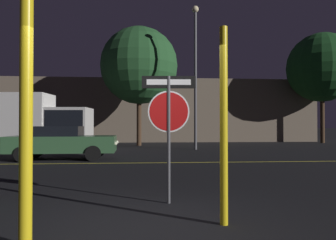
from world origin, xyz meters
TOP-DOWN VIEW (x-y plane):
  - ground_plane at (0.00, 0.00)m, footprint 260.00×260.00m
  - road_center_stripe at (0.00, 7.67)m, footprint 39.14×0.12m
  - stop_sign at (0.56, 1.47)m, footprint 0.96×0.08m
  - yellow_pole_left at (-1.23, -0.49)m, footprint 0.15×0.15m
  - yellow_pole_right at (1.22, 0.17)m, footprint 0.11×0.11m
  - passing_car_2 at (-3.12, 9.14)m, footprint 4.31×1.97m
  - delivery_truck at (-5.76, 14.13)m, footprint 5.98×2.62m
  - street_lamp at (3.06, 13.90)m, footprint 0.38×0.38m
  - tree_0 at (13.90, 19.85)m, footprint 5.31×5.31m
  - tree_1 at (-0.15, 17.71)m, footprint 5.19×5.19m
  - building_backdrop at (-0.27, 23.58)m, footprint 29.50×3.90m

SIDE VIEW (x-z plane):
  - ground_plane at x=0.00m, z-range 0.00..0.00m
  - road_center_stripe at x=0.00m, z-range 0.00..0.01m
  - passing_car_2 at x=-3.12m, z-range 0.02..1.36m
  - yellow_pole_right at x=1.22m, z-range 0.00..2.76m
  - yellow_pole_left at x=-1.23m, z-range 0.00..3.06m
  - delivery_truck at x=-5.76m, z-range 0.07..3.16m
  - stop_sign at x=0.56m, z-range 0.49..2.75m
  - building_backdrop at x=-0.27m, z-range 0.00..5.14m
  - street_lamp at x=3.06m, z-range 0.71..8.84m
  - tree_1 at x=-0.15m, z-range 1.38..9.36m
  - tree_0 at x=13.90m, z-range 1.58..10.06m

